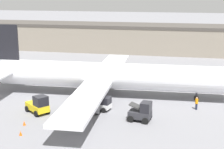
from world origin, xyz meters
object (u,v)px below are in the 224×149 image
airplane (106,76)px  belt_loader_truck (142,112)px  safety_cone_near (21,133)px  ground_crew_worker (197,103)px  safety_cone_far (24,123)px  pushback_tug (100,104)px  baggage_tug (38,105)px

airplane → belt_loader_truck: bearing=-56.6°
airplane → safety_cone_near: 17.90m
safety_cone_near → airplane: bearing=69.7°
ground_crew_worker → safety_cone_far: size_ratio=3.29×
pushback_tug → safety_cone_far: 10.59m
ground_crew_worker → safety_cone_far: 22.98m
baggage_tug → safety_cone_near: (0.88, -7.07, -0.90)m
safety_cone_far → baggage_tug: bearing=89.3°
pushback_tug → belt_loader_truck: bearing=-12.6°
baggage_tug → airplane: bearing=90.8°
pushback_tug → safety_cone_far: bearing=-124.5°
pushback_tug → airplane: bearing=108.5°
safety_cone_near → safety_cone_far: bearing=108.1°
airplane → baggage_tug: airplane is taller
pushback_tug → safety_cone_near: bearing=-111.5°
airplane → safety_cone_near: (-6.14, -16.56, -2.86)m
pushback_tug → baggage_tug: bearing=-146.2°
safety_cone_near → safety_cone_far: (-0.93, 2.86, 0.00)m
belt_loader_truck → pushback_tug: bearing=163.6°
airplane → belt_loader_truck: airplane is taller
airplane → baggage_tug: size_ratio=11.01×
belt_loader_truck → safety_cone_near: (-12.86, -7.22, -0.90)m
ground_crew_worker → baggage_tug: 21.42m
safety_cone_near → pushback_tug: bearing=55.9°
pushback_tug → safety_cone_far: size_ratio=6.85×
ground_crew_worker → pushback_tug: size_ratio=0.48×
ground_crew_worker → safety_cone_near: (-19.72, -12.92, -0.69)m
airplane → safety_cone_near: size_ratio=78.19×
ground_crew_worker → safety_cone_near: 23.59m
baggage_tug → safety_cone_far: bearing=-53.4°
pushback_tug → safety_cone_far: pushback_tug is taller
airplane → safety_cone_near: bearing=-112.7°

